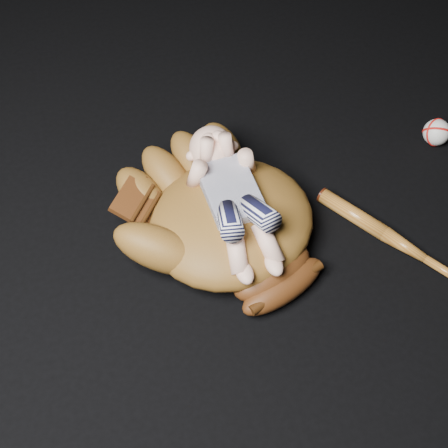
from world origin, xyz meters
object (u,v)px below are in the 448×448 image
Objects in this scene: baseball_glove at (231,216)px; newborn_baby at (235,199)px; baseball_bat at (393,239)px; baseball at (437,132)px.

newborn_baby is at bearing -29.99° from baseball_glove.
newborn_baby is 0.37m from baseball_bat.
baseball is (0.57, 0.16, -0.10)m from newborn_baby.
baseball reaches higher than baseball_bat.
baseball_bat is (0.34, -0.11, -0.12)m from newborn_baby.
baseball_bat is (0.34, -0.11, -0.06)m from baseball_glove.
baseball_glove reaches higher than baseball.
baseball_bat is at bearing -131.34° from baseball.
baseball_glove is 7.79× the size of baseball.
baseball_glove is 1.36× the size of newborn_baby.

